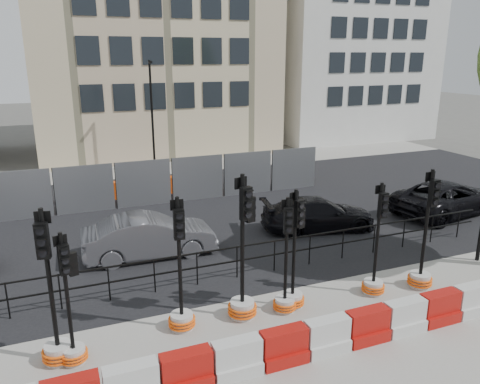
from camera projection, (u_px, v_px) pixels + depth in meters
name	position (u px, v px, depth m)	size (l,w,h in m)	color
ground	(253.00, 297.00, 12.57)	(120.00, 120.00, 0.00)	#51514C
sidewalk_near	(309.00, 362.00, 9.90)	(40.00, 6.00, 0.02)	gray
road	(184.00, 216.00, 18.80)	(40.00, 14.00, 0.03)	black
sidewalk_far	(143.00, 168.00, 26.82)	(40.00, 4.00, 0.02)	gray
building_cream	(148.00, 11.00, 30.33)	(15.00, 10.06, 18.00)	beige
building_white	(343.00, 31.00, 35.96)	(12.00, 9.06, 16.00)	silver
kerb_railing	(237.00, 256.00, 13.45)	(18.00, 0.04, 1.00)	black
heras_fencing	(167.00, 183.00, 21.10)	(14.33, 1.72, 2.00)	gray
lamp_post_far	(152.00, 114.00, 25.19)	(0.12, 0.56, 6.00)	black
barrier_row	(305.00, 342.00, 9.97)	(14.65, 0.50, 0.80)	red
traffic_signal_a	(56.00, 333.00, 9.72)	(0.68, 0.68, 3.43)	silver
traffic_signal_b	(72.00, 333.00, 9.70)	(0.58, 0.58, 2.94)	silver
traffic_signal_c	(181.00, 303.00, 10.92)	(0.65, 0.65, 3.28)	silver
traffic_signal_d	(243.00, 285.00, 11.37)	(0.72, 0.72, 3.67)	silver
traffic_signal_e	(285.00, 289.00, 11.70)	(0.60, 0.60, 3.03)	silver
traffic_signal_f	(294.00, 280.00, 11.89)	(0.62, 0.62, 3.15)	silver
traffic_signal_g	(375.00, 272.00, 12.56)	(0.62, 0.62, 3.14)	silver
traffic_signal_h	(422.00, 264.00, 12.91)	(0.67, 0.67, 3.40)	silver
car_b	(150.00, 236.00, 14.94)	(4.25, 1.60, 1.38)	#4F4F54
car_c	(318.00, 214.00, 17.26)	(4.45, 2.50, 1.22)	black
car_d	(447.00, 198.00, 19.00)	(5.26, 3.05, 1.38)	black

